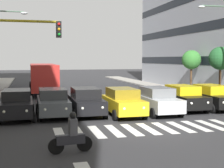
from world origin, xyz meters
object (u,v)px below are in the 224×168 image
(car_1, at_px, (183,98))
(car_3, at_px, (123,102))
(motorcycle_with_rider, at_px, (71,136))
(traffic_light_gantry, at_px, (4,57))
(car_6, at_px, (17,104))
(bus_behind_traffic, at_px, (43,75))
(street_tree_1, at_px, (220,59))
(car_0, at_px, (212,97))
(street_tree_2, at_px, (191,60))
(car_4, at_px, (86,101))
(car_2, at_px, (157,100))
(car_5, at_px, (53,102))

(car_1, distance_m, car_3, 4.78)
(motorcycle_with_rider, bearing_deg, traffic_light_gantry, -53.05)
(car_6, distance_m, bus_behind_traffic, 14.43)
(car_3, bearing_deg, street_tree_1, -154.82)
(car_0, xyz_separation_m, street_tree_2, (-3.32, -9.20, 2.56))
(car_4, relative_size, car_6, 1.00)
(car_4, bearing_deg, car_1, -177.81)
(car_2, height_order, street_tree_2, street_tree_2)
(car_1, bearing_deg, car_4, 2.19)
(car_0, distance_m, car_2, 4.51)
(street_tree_2, bearing_deg, motorcycle_with_rider, 50.25)
(car_5, xyz_separation_m, bus_behind_traffic, (-0.00, -14.06, 0.97))
(car_5, relative_size, street_tree_1, 1.00)
(car_2, xyz_separation_m, car_3, (2.37, 0.08, 0.00))
(car_2, xyz_separation_m, street_tree_2, (-7.77, -9.95, 2.56))
(car_0, bearing_deg, car_3, 6.96)
(car_0, bearing_deg, car_5, 0.15)
(street_tree_2, bearing_deg, car_5, 32.62)
(car_1, distance_m, motorcycle_with_rider, 12.01)
(car_1, height_order, car_4, same)
(car_1, xyz_separation_m, street_tree_1, (-5.25, -3.67, 2.70))
(car_1, height_order, car_2, same)
(car_1, height_order, car_3, same)
(car_6, relative_size, bus_behind_traffic, 0.42)
(car_5, height_order, street_tree_2, street_tree_2)
(car_5, xyz_separation_m, street_tree_1, (-14.20, -3.86, 2.70))
(car_0, bearing_deg, car_4, 0.66)
(car_6, bearing_deg, car_1, -178.09)
(car_5, xyz_separation_m, street_tree_2, (-14.42, -9.23, 2.56))
(car_0, distance_m, traffic_light_gantry, 14.58)
(car_5, bearing_deg, car_1, -178.79)
(car_3, bearing_deg, street_tree_2, -135.30)
(car_3, relative_size, street_tree_1, 1.00)
(car_2, xyz_separation_m, street_tree_1, (-7.55, -4.59, 2.70))
(motorcycle_with_rider, distance_m, street_tree_2, 22.52)
(car_6, distance_m, street_tree_2, 19.20)
(car_0, distance_m, street_tree_1, 5.62)
(motorcycle_with_rider, height_order, street_tree_2, street_tree_2)
(car_5, height_order, motorcycle_with_rider, car_5)
(traffic_light_gantry, height_order, street_tree_2, traffic_light_gantry)
(car_2, distance_m, motorcycle_with_rider, 9.74)
(car_1, relative_size, traffic_light_gantry, 0.81)
(traffic_light_gantry, bearing_deg, car_6, -94.90)
(bus_behind_traffic, distance_m, street_tree_2, 15.29)
(car_2, distance_m, car_6, 8.79)
(car_0, xyz_separation_m, motorcycle_with_rider, (10.97, 7.98, -0.24))
(car_3, xyz_separation_m, car_5, (4.28, -0.80, 0.00))
(car_1, bearing_deg, car_2, 21.67)
(motorcycle_with_rider, xyz_separation_m, traffic_light_gantry, (2.62, -3.48, 3.01))
(car_3, height_order, street_tree_1, street_tree_1)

